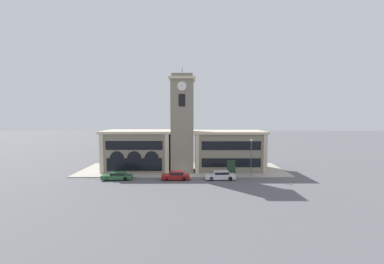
% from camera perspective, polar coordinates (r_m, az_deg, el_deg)
% --- Properties ---
extents(ground_plane, '(300.00, 300.00, 0.00)m').
position_cam_1_polar(ground_plane, '(44.22, -2.35, -10.13)').
color(ground_plane, '#56565B').
extents(sidewalk_kerb, '(38.76, 12.94, 0.15)m').
position_cam_1_polar(sidewalk_kerb, '(50.52, -2.08, -8.34)').
color(sidewalk_kerb, '#A39E93').
rests_on(sidewalk_kerb, ground_plane).
extents(clock_tower, '(4.84, 4.84, 19.35)m').
position_cam_1_polar(clock_tower, '(47.94, -2.17, 1.93)').
color(clock_tower, gray).
rests_on(clock_tower, ground_plane).
extents(town_hall_left_wing, '(13.16, 8.79, 7.70)m').
position_cam_1_polar(town_hall_left_wing, '(51.27, -11.75, -3.93)').
color(town_hall_left_wing, gray).
rests_on(town_hall_left_wing, ground_plane).
extents(town_hall_right_wing, '(13.71, 8.79, 7.62)m').
position_cam_1_polar(town_hall_right_wing, '(50.80, 8.00, -4.01)').
color(town_hall_right_wing, gray).
rests_on(town_hall_right_wing, ground_plane).
extents(parked_car_near, '(4.90, 1.86, 1.28)m').
position_cam_1_polar(parked_car_near, '(44.37, -16.24, -9.31)').
color(parked_car_near, '#285633').
rests_on(parked_car_near, ground_plane).
extents(parked_car_mid, '(4.61, 1.92, 1.39)m').
position_cam_1_polar(parked_car_mid, '(42.77, -3.58, -9.60)').
color(parked_car_mid, maroon).
rests_on(parked_car_mid, ground_plane).
extents(parked_car_far, '(4.95, 1.92, 1.42)m').
position_cam_1_polar(parked_car_far, '(42.98, 6.34, -9.51)').
color(parked_car_far, silver).
rests_on(parked_car_far, ground_plane).
extents(street_lamp, '(0.36, 0.36, 6.35)m').
position_cam_1_polar(street_lamp, '(45.21, 13.02, -4.42)').
color(street_lamp, '#4C4C51').
rests_on(street_lamp, sidewalk_kerb).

